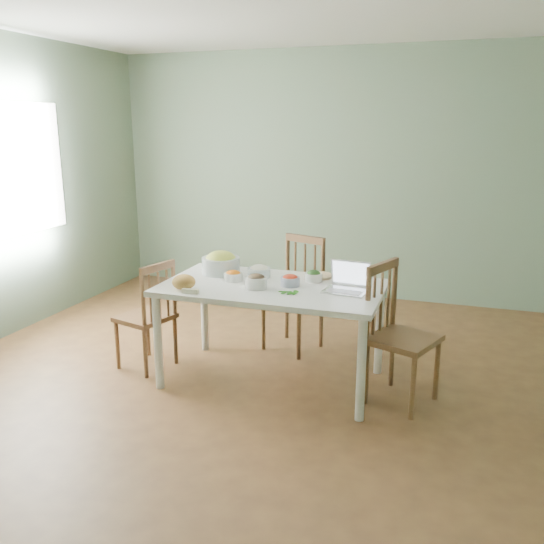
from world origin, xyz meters
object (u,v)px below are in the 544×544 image
(chair_far, at_px, (293,295))
(laptop, at_px, (346,278))
(dining_table, at_px, (272,333))
(bowl_squash, at_px, (221,263))
(chair_right, at_px, (404,336))
(chair_left, at_px, (145,315))
(bread_boule, at_px, (184,282))

(chair_far, xyz_separation_m, laptop, (0.59, -0.68, 0.37))
(dining_table, xyz_separation_m, bowl_squash, (-0.49, 0.20, 0.46))
(chair_right, relative_size, laptop, 3.29)
(chair_left, distance_m, chair_right, 2.01)
(chair_far, bearing_deg, chair_left, -125.13)
(chair_far, bearing_deg, dining_table, -68.32)
(bread_boule, bearing_deg, chair_left, 154.00)
(bowl_squash, bearing_deg, chair_far, 46.66)
(dining_table, height_order, bread_boule, bread_boule)
(chair_left, height_order, laptop, laptop)
(bread_boule, xyz_separation_m, laptop, (1.11, 0.30, 0.05))
(bread_boule, bearing_deg, chair_right, 10.07)
(chair_left, xyz_separation_m, laptop, (1.59, 0.07, 0.42))
(bowl_squash, bearing_deg, laptop, -11.03)
(dining_table, xyz_separation_m, laptop, (0.55, -0.01, 0.48))
(chair_far, relative_size, laptop, 3.25)
(chair_left, bearing_deg, chair_right, 106.34)
(chair_right, distance_m, bread_boule, 1.59)
(bowl_squash, distance_m, laptop, 1.06)
(chair_left, xyz_separation_m, bowl_squash, (0.55, 0.27, 0.40))
(chair_far, xyz_separation_m, bread_boule, (-0.52, -0.98, 0.32))
(chair_far, height_order, laptop, chair_far)
(chair_left, bearing_deg, laptop, 107.68)
(chair_right, height_order, bread_boule, chair_right)
(chair_left, height_order, chair_right, chair_right)
(chair_far, distance_m, laptop, 0.97)
(laptop, bearing_deg, bread_boule, -158.69)
(laptop, bearing_deg, chair_left, -171.46)
(dining_table, relative_size, chair_right, 1.64)
(dining_table, distance_m, chair_left, 1.04)
(dining_table, xyz_separation_m, chair_far, (-0.04, 0.67, 0.11))
(bowl_squash, bearing_deg, bread_boule, -97.66)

